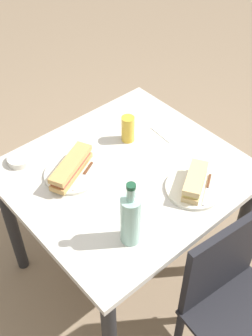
# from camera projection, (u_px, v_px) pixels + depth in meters

# --- Properties ---
(ground_plane) EXTENTS (8.00, 8.00, 0.00)m
(ground_plane) POSITION_uv_depth(u_px,v_px,m) (126.00, 266.00, 2.37)
(ground_plane) COLOR #8C755B
(dining_table) EXTENTS (0.97, 0.89, 0.74)m
(dining_table) POSITION_uv_depth(u_px,v_px,m) (126.00, 190.00, 1.94)
(dining_table) COLOR beige
(dining_table) RESTS_ON ground
(chair_far) EXTENTS (0.44, 0.44, 0.85)m
(chair_far) POSITION_uv_depth(u_px,v_px,m) (233.00, 301.00, 1.69)
(chair_far) COLOR black
(chair_far) RESTS_ON ground
(plate_near) EXTENTS (0.24, 0.24, 0.01)m
(plate_near) POSITION_uv_depth(u_px,v_px,m) (194.00, 188.00, 1.77)
(plate_near) COLOR silver
(plate_near) RESTS_ON dining_table
(baguette_sandwich_near) EXTENTS (0.20, 0.16, 0.07)m
(baguette_sandwich_near) POSITION_uv_depth(u_px,v_px,m) (195.00, 181.00, 1.74)
(baguette_sandwich_near) COLOR #DBB77A
(baguette_sandwich_near) RESTS_ON plate_near
(knife_near) EXTENTS (0.16, 0.10, 0.01)m
(knife_near) POSITION_uv_depth(u_px,v_px,m) (207.00, 188.00, 1.76)
(knife_near) COLOR silver
(knife_near) RESTS_ON plate_near
(plate_far) EXTENTS (0.24, 0.24, 0.01)m
(plate_far) POSITION_uv_depth(u_px,v_px,m) (72.00, 174.00, 1.83)
(plate_far) COLOR silver
(plate_far) RESTS_ON dining_table
(baguette_sandwich_far) EXTENTS (0.26, 0.17, 0.07)m
(baguette_sandwich_far) POSITION_uv_depth(u_px,v_px,m) (71.00, 167.00, 1.80)
(baguette_sandwich_far) COLOR tan
(baguette_sandwich_far) RESTS_ON plate_far
(knife_far) EXTENTS (0.17, 0.09, 0.01)m
(knife_far) POSITION_uv_depth(u_px,v_px,m) (84.00, 174.00, 1.81)
(knife_far) COLOR silver
(knife_far) RESTS_ON plate_far
(water_bottle) EXTENTS (0.08, 0.08, 0.29)m
(water_bottle) POSITION_uv_depth(u_px,v_px,m) (131.00, 219.00, 1.51)
(water_bottle) COLOR #99C6B7
(water_bottle) RESTS_ON dining_table
(beer_glass) EXTENTS (0.06, 0.06, 0.13)m
(beer_glass) POSITION_uv_depth(u_px,v_px,m) (128.00, 129.00, 1.96)
(beer_glass) COLOR gold
(beer_glass) RESTS_ON dining_table
(olive_bowl) EXTENTS (0.11, 0.11, 0.03)m
(olive_bowl) POSITION_uv_depth(u_px,v_px,m) (20.00, 160.00, 1.88)
(olive_bowl) COLOR silver
(olive_bowl) RESTS_ON dining_table
(paper_napkin) EXTENTS (0.15, 0.15, 0.00)m
(paper_napkin) POSITION_uv_depth(u_px,v_px,m) (171.00, 130.00, 2.05)
(paper_napkin) COLOR white
(paper_napkin) RESTS_ON dining_table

